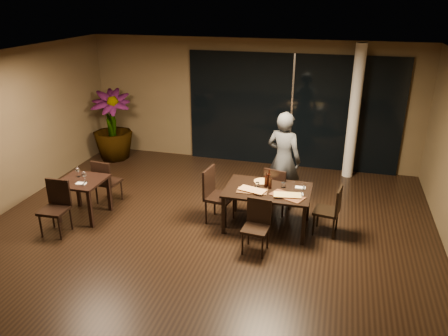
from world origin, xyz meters
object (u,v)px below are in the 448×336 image
chair_main_right (331,208)px  bottle_c (269,178)px  chair_main_left (215,192)px  chair_main_near (257,223)px  bottle_b (270,182)px  chair_main_far (277,188)px  chair_side_far (105,180)px  side_table (82,186)px  potted_plant (112,125)px  diner (284,160)px  chair_side_near (56,204)px  main_table (268,193)px  bottle_a (266,180)px

chair_main_right → bottle_c: 1.20m
chair_main_left → bottle_c: bottle_c is taller
chair_main_near → chair_main_right: 1.41m
bottle_b → chair_main_right: bearing=0.5°
chair_main_far → chair_side_far: chair_main_far is taller
side_table → potted_plant: potted_plant is taller
chair_side_far → bottle_b: (3.29, -0.06, 0.36)m
diner → chair_main_left: bearing=60.1°
chair_side_near → chair_side_far: bearing=74.7°
potted_plant → main_table: bearing=-29.5°
chair_side_far → diner: 3.54m
chair_main_far → bottle_a: bottle_a is taller
diner → chair_side_near: bearing=47.6°
chair_main_left → bottle_a: size_ratio=3.77×
side_table → bottle_b: size_ratio=3.07×
chair_side_near → diner: (3.67, 2.11, 0.42)m
side_table → chair_main_far: bearing=16.9°
bottle_c → diner: bearing=80.8°
main_table → bottle_a: (-0.05, 0.08, 0.21)m
chair_main_left → chair_side_far: chair_main_left is taller
main_table → chair_main_near: (-0.03, -0.78, -0.19)m
chair_main_far → chair_side_far: bearing=22.3°
chair_main_near → bottle_c: (0.02, 0.92, 0.41)m
chair_main_right → potted_plant: 6.01m
chair_main_left → bottle_b: 1.04m
chair_main_left → bottle_c: size_ratio=3.32×
chair_main_left → bottle_b: size_ratio=3.94×
chair_main_near → chair_side_far: bearing=169.8°
main_table → bottle_a: bearing=122.8°
main_table → side_table: same height
chair_main_left → diner: bearing=-39.8°
potted_plant → bottle_a: 4.94m
main_table → potted_plant: 5.03m
chair_main_left → bottle_b: chair_main_left is taller
chair_main_near → chair_main_left: size_ratio=0.86×
chair_main_far → chair_side_near: 3.98m
chair_main_near → chair_side_far: (-3.23, 0.87, 0.03)m
chair_side_far → diner: size_ratio=0.49×
chair_main_near → bottle_a: (-0.02, 0.86, 0.40)m
main_table → diner: size_ratio=0.79×
chair_side_near → side_table: bearing=74.9°
main_table → side_table: 3.44m
chair_main_far → bottle_b: 0.63m
chair_side_far → potted_plant: (-1.11, 2.38, 0.35)m
chair_main_far → diner: bearing=-82.1°
chair_main_near → bottle_c: bottle_c is taller
chair_main_far → chair_main_right: (1.04, -0.51, -0.03)m
chair_side_near → potted_plant: potted_plant is taller
chair_side_far → bottle_c: bottle_c is taller
potted_plant → bottle_a: size_ratio=6.41×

